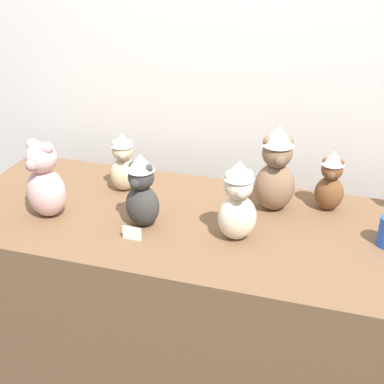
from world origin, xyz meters
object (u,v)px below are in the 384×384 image
at_px(teddy_bear_chestnut, 331,182).
at_px(teddy_bear_charcoal, 142,191).
at_px(display_table, 192,299).
at_px(teddy_bear_mocha, 276,170).
at_px(teddy_bear_sand, 123,163).
at_px(teddy_bear_blush, 45,182).
at_px(teddy_bear_cream, 238,202).

relative_size(teddy_bear_chestnut, teddy_bear_charcoal, 0.86).
height_order(display_table, teddy_bear_mocha, teddy_bear_mocha).
height_order(teddy_bear_sand, teddy_bear_charcoal, teddy_bear_charcoal).
bearing_deg(teddy_bear_sand, teddy_bear_blush, -148.08).
xyz_separation_m(teddy_bear_sand, teddy_bear_blush, (-0.20, -0.29, 0.02)).
bearing_deg(display_table, teddy_bear_charcoal, -152.81).
bearing_deg(teddy_bear_blush, display_table, 24.88).
xyz_separation_m(teddy_bear_chestnut, teddy_bear_charcoal, (-0.66, -0.32, 0.02)).
relative_size(teddy_bear_blush, teddy_bear_cream, 1.01).
distance_m(teddy_bear_blush, teddy_bear_cream, 0.74).
bearing_deg(teddy_bear_mocha, teddy_bear_cream, -129.01).
bearing_deg(display_table, teddy_bear_blush, -167.57).
bearing_deg(teddy_bear_sand, teddy_bear_mocha, -22.05).
distance_m(display_table, teddy_bear_cream, 0.57).
distance_m(teddy_bear_charcoal, teddy_bear_blush, 0.38).
relative_size(display_table, teddy_bear_sand, 7.41).
height_order(teddy_bear_chestnut, teddy_bear_blush, teddy_bear_blush).
distance_m(display_table, teddy_bear_charcoal, 0.56).
distance_m(display_table, teddy_bear_mocha, 0.65).
bearing_deg(teddy_bear_blush, teddy_bear_charcoal, 17.70).
distance_m(teddy_bear_chestnut, teddy_bear_cream, 0.44).
xyz_separation_m(teddy_bear_chestnut, teddy_bear_blush, (-1.04, -0.36, 0.02)).
bearing_deg(display_table, teddy_bear_chestnut, 25.65).
bearing_deg(teddy_bear_charcoal, teddy_bear_sand, 135.26).
xyz_separation_m(teddy_bear_chestnut, teddy_bear_sand, (-0.84, -0.07, 0.00)).
height_order(display_table, teddy_bear_cream, teddy_bear_cream).
xyz_separation_m(display_table, teddy_bear_chestnut, (0.49, 0.24, 0.51)).
distance_m(teddy_bear_chestnut, teddy_bear_mocha, 0.22).
bearing_deg(teddy_bear_sand, teddy_bear_chestnut, -18.32).
height_order(teddy_bear_mocha, teddy_bear_blush, teddy_bear_mocha).
height_order(teddy_bear_mocha, teddy_bear_cream, teddy_bear_mocha).
bearing_deg(teddy_bear_charcoal, display_table, 36.37).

